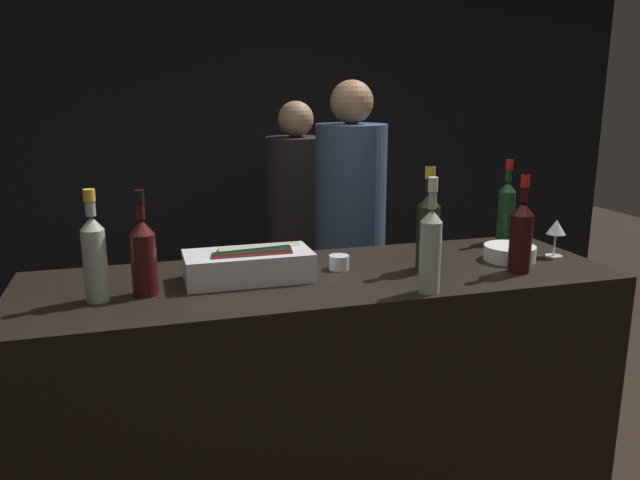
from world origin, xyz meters
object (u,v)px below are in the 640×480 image
white_wine_bottle (430,247)px  champagne_bottle (428,228)px  rose_wine_bottle (94,254)px  person_in_hoodie (350,238)px  red_wine_bottle_tall (521,234)px  person_blond_tee (297,225)px  ice_bin_with_bottles (250,263)px  red_wine_bottle_black_foil (143,254)px  candle_votive (339,262)px  red_wine_bottle_burgundy (506,209)px  bowl_white (510,252)px  wine_glass (556,229)px

white_wine_bottle → champagne_bottle: bearing=65.7°
rose_wine_bottle → champagne_bottle: bearing=1.5°
white_wine_bottle → person_in_hoodie: size_ratio=0.21×
red_wine_bottle_tall → person_blond_tee: size_ratio=0.21×
ice_bin_with_bottles → red_wine_bottle_black_foil: (-0.35, -0.07, 0.08)m
candle_votive → person_in_hoodie: (0.32, 0.80, -0.12)m
candle_votive → red_wine_bottle_tall: 0.66m
red_wine_bottle_burgundy → champagne_bottle: (-0.51, -0.30, 0.01)m
ice_bin_with_bottles → person_in_hoodie: 1.07m
rose_wine_bottle → person_in_hoodie: bearing=38.5°
bowl_white → candle_votive: bowl_white is taller
wine_glass → red_wine_bottle_burgundy: size_ratio=0.42×
bowl_white → red_wine_bottle_tall: red_wine_bottle_tall is taller
red_wine_bottle_tall → red_wine_bottle_black_foil: red_wine_bottle_tall is taller
wine_glass → bowl_white: bearing=179.4°
red_wine_bottle_black_foil → champagne_bottle: champagne_bottle is taller
white_wine_bottle → person_blond_tee: size_ratio=0.23×
wine_glass → candle_votive: bearing=175.4°
red_wine_bottle_burgundy → red_wine_bottle_black_foil: red_wine_bottle_burgundy is taller
bowl_white → wine_glass: size_ratio=1.33×
rose_wine_bottle → wine_glass: bearing=1.7°
bowl_white → white_wine_bottle: (-0.47, -0.27, 0.12)m
red_wine_bottle_black_foil → person_blond_tee: person_blond_tee is taller
red_wine_bottle_black_foil → champagne_bottle: bearing=0.7°
ice_bin_with_bottles → person_in_hoodie: size_ratio=0.25×
ice_bin_with_bottles → person_blond_tee: bearing=70.2°
candle_votive → rose_wine_bottle: rose_wine_bottle is taller
ice_bin_with_bottles → candle_votive: bearing=6.1°
candle_votive → rose_wine_bottle: bearing=-171.8°
candle_votive → champagne_bottle: bearing=-16.2°
wine_glass → white_wine_bottle: bearing=-158.5°
champagne_bottle → person_in_hoodie: (0.01, 0.89, -0.25)m
candle_votive → red_wine_bottle_tall: red_wine_bottle_tall is taller
ice_bin_with_bottles → red_wine_bottle_tall: size_ratio=1.23×
candle_votive → person_blond_tee: bearing=81.6°
white_wine_bottle → red_wine_bottle_tall: bearing=15.9°
ice_bin_with_bottles → red_wine_bottle_black_foil: size_ratio=1.28×
red_wine_bottle_burgundy → champagne_bottle: 0.59m
red_wine_bottle_tall → white_wine_bottle: 0.43m
red_wine_bottle_tall → rose_wine_bottle: (-1.45, 0.10, 0.01)m
red_wine_bottle_tall → white_wine_bottle: size_ratio=0.94×
red_wine_bottle_tall → red_wine_bottle_black_foil: (-1.30, 0.12, -0.01)m
red_wine_bottle_burgundy → person_blond_tee: bearing=114.7°
red_wine_bottle_black_foil → bowl_white: bearing=1.4°
bowl_white → wine_glass: wine_glass is taller
champagne_bottle → wine_glass: bearing=2.0°
candle_votive → person_blond_tee: (0.22, 1.51, -0.19)m
red_wine_bottle_burgundy → red_wine_bottle_tall: 0.48m
white_wine_bottle → wine_glass: bearing=21.5°
red_wine_bottle_tall → rose_wine_bottle: bearing=176.1°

